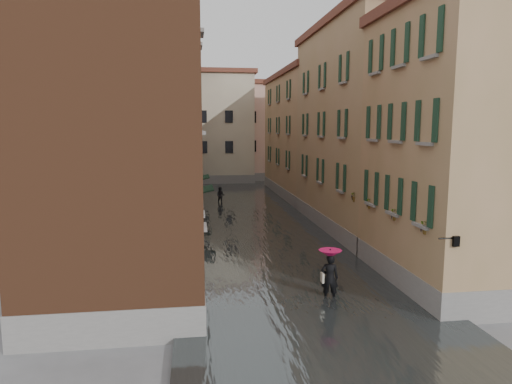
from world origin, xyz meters
TOP-DOWN VIEW (x-y plane):
  - ground at (0.00, 0.00)m, footprint 120.00×120.00m
  - floodwater at (0.00, 13.00)m, footprint 10.00×60.00m
  - building_left_near at (-7.00, -2.00)m, footprint 6.00×8.00m
  - building_left_mid at (-7.00, 9.00)m, footprint 6.00×14.00m
  - building_left_far at (-7.00, 24.00)m, footprint 6.00×16.00m
  - building_right_near at (7.00, -2.00)m, footprint 6.00×8.00m
  - building_right_mid at (7.00, 9.00)m, footprint 6.00×14.00m
  - building_right_far at (7.00, 24.00)m, footprint 6.00×16.00m
  - building_end_cream at (-3.00, 38.00)m, footprint 12.00×9.00m
  - building_end_pink at (6.00, 40.00)m, footprint 10.00×9.00m
  - awning_near at (-3.49, 11.52)m, footprint 1.09×2.97m
  - awning_far at (-3.49, 18.95)m, footprint 1.09×2.78m
  - wall_lantern at (4.33, -6.00)m, footprint 0.71×0.22m
  - window_planters at (4.12, -0.83)m, footprint 0.59×8.20m
  - pedestrian_main at (0.91, -3.22)m, footprint 0.93×0.93m
  - pedestrian_far at (-1.89, 20.17)m, footprint 0.88×0.76m

SIDE VIEW (x-z plane):
  - ground at x=0.00m, z-range 0.00..0.00m
  - floodwater at x=0.00m, z-range 0.00..0.20m
  - pedestrian_far at x=-1.89m, z-range 0.00..1.56m
  - pedestrian_main at x=0.91m, z-range 0.19..2.25m
  - awning_far at x=-3.49m, z-range 1.06..3.86m
  - awning_near at x=-3.49m, z-range 1.07..3.87m
  - wall_lantern at x=4.33m, z-range 2.83..3.18m
  - window_planters at x=4.12m, z-range 3.09..3.93m
  - building_right_near at x=7.00m, z-range 0.00..11.50m
  - building_right_far at x=7.00m, z-range 0.00..11.50m
  - building_end_pink at x=6.00m, z-range 0.00..12.00m
  - building_left_mid at x=-7.00m, z-range 0.00..12.50m
  - building_left_near at x=-7.00m, z-range 0.00..13.00m
  - building_right_mid at x=7.00m, z-range 0.00..13.00m
  - building_end_cream at x=-3.00m, z-range 0.00..13.00m
  - building_left_far at x=-7.00m, z-range 0.00..14.00m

